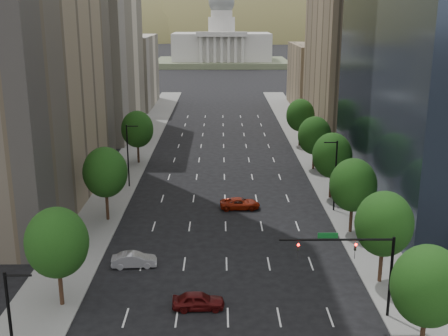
{
  "coord_description": "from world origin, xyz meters",
  "views": [
    {
      "loc": [
        -0.57,
        -10.45,
        24.02
      ],
      "look_at": [
        -0.21,
        46.52,
        8.0
      ],
      "focal_mm": 44.81,
      "sensor_mm": 36.0,
      "label": 1
    }
  ],
  "objects_px": {
    "traffic_signal": "(361,259)",
    "car_maroon": "(198,301)",
    "capitol": "(222,46)",
    "car_red_far": "(240,203)",
    "car_silver": "(134,260)"
  },
  "relations": [
    {
      "from": "traffic_signal",
      "to": "car_maroon",
      "type": "xyz_separation_m",
      "value": [
        -12.97,
        1.4,
        -4.43
      ]
    },
    {
      "from": "capitol",
      "to": "car_silver",
      "type": "distance_m",
      "value": 210.59
    },
    {
      "from": "capitol",
      "to": "car_red_far",
      "type": "height_order",
      "value": "capitol"
    },
    {
      "from": "capitol",
      "to": "car_silver",
      "type": "xyz_separation_m",
      "value": [
        -9.0,
        -210.25,
        -7.86
      ]
    },
    {
      "from": "capitol",
      "to": "car_maroon",
      "type": "xyz_separation_m",
      "value": [
        -2.45,
        -218.31,
        -7.83
      ]
    },
    {
      "from": "traffic_signal",
      "to": "car_red_far",
      "type": "height_order",
      "value": "traffic_signal"
    },
    {
      "from": "capitol",
      "to": "car_maroon",
      "type": "distance_m",
      "value": 218.46
    },
    {
      "from": "car_silver",
      "to": "car_maroon",
      "type": "bearing_deg",
      "value": -146.26
    },
    {
      "from": "capitol",
      "to": "car_silver",
      "type": "bearing_deg",
      "value": -92.45
    },
    {
      "from": "car_red_far",
      "to": "capitol",
      "type": "bearing_deg",
      "value": -1.62
    },
    {
      "from": "car_red_far",
      "to": "traffic_signal",
      "type": "bearing_deg",
      "value": -163.72
    },
    {
      "from": "traffic_signal",
      "to": "car_silver",
      "type": "height_order",
      "value": "traffic_signal"
    },
    {
      "from": "car_silver",
      "to": "car_red_far",
      "type": "distance_m",
      "value": 19.77
    },
    {
      "from": "traffic_signal",
      "to": "car_silver",
      "type": "bearing_deg",
      "value": 154.17
    },
    {
      "from": "car_maroon",
      "to": "car_silver",
      "type": "bearing_deg",
      "value": 37.14
    }
  ]
}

